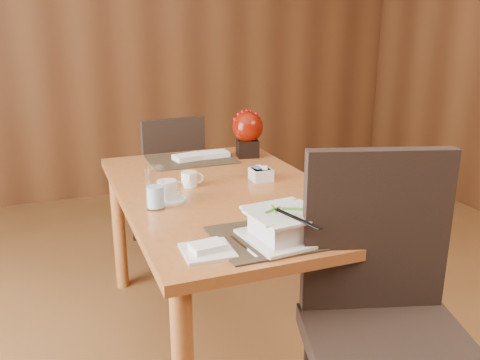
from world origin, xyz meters
name	(u,v)px	position (x,y,z in m)	size (l,w,h in m)	color
back_wall	(127,30)	(0.00, 3.00, 1.40)	(5.00, 0.02, 2.80)	#553018
dining_table	(226,210)	(0.00, 0.60, 0.65)	(0.90, 1.50, 0.75)	#A7602E
placemat_near	(279,235)	(0.00, 0.05, 0.75)	(0.45, 0.33, 0.01)	black
placemat_far	(191,159)	(0.00, 1.15, 0.75)	(0.45, 0.33, 0.01)	black
soup_setting	(284,226)	(0.00, 0.02, 0.80)	(0.28, 0.28, 0.10)	white
coffee_cup	(167,192)	(-0.27, 0.55, 0.79)	(0.15, 0.15, 0.09)	white
water_glass	(155,188)	(-0.34, 0.48, 0.84)	(0.07, 0.07, 0.17)	white
creamer_jug	(189,179)	(-0.13, 0.71, 0.78)	(0.09, 0.09, 0.07)	white
sugar_caddy	(261,174)	(0.20, 0.68, 0.78)	(0.09, 0.09, 0.06)	white
berry_decor	(248,131)	(0.31, 1.11, 0.89)	(0.17, 0.17, 0.25)	black
napkins_far	(203,155)	(0.07, 1.15, 0.77)	(0.30, 0.11, 0.03)	white
bread_plate	(207,251)	(-0.27, 0.02, 0.76)	(0.16, 0.16, 0.01)	white
near_chair	(385,305)	(0.22, -0.26, 0.61)	(0.63, 0.63, 1.08)	black
far_chair	(169,176)	(0.00, 1.68, 0.51)	(0.47, 0.47, 0.90)	black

